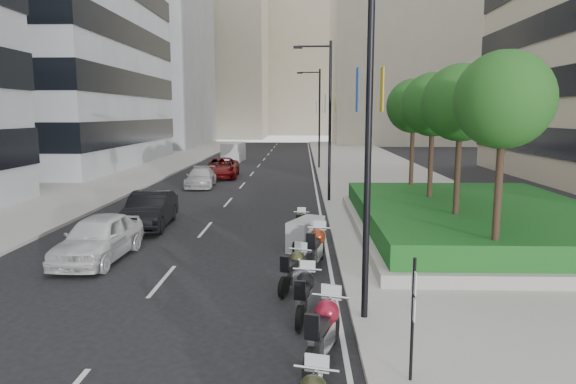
{
  "coord_description": "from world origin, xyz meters",
  "views": [
    {
      "loc": [
        2.77,
        -10.97,
        5.06
      ],
      "look_at": [
        2.21,
        8.98,
        2.0
      ],
      "focal_mm": 32.0,
      "sensor_mm": 36.0,
      "label": 1
    }
  ],
  "objects_px": {
    "motorcycle_1": "(323,330)",
    "car_c": "(201,177)",
    "motorcycle_5": "(306,234)",
    "car_b": "(150,210)",
    "motorcycle_4": "(316,247)",
    "motorcycle_6": "(300,224)",
    "lamp_post_1": "(327,113)",
    "parking_sign": "(413,313)",
    "motorcycle_3": "(294,270)",
    "lamp_post_2": "(318,113)",
    "lamp_post_0": "(362,113)",
    "delivery_van": "(233,153)",
    "car_d": "(222,168)",
    "car_a": "(98,238)",
    "motorcycle_2": "(304,295)"
  },
  "relations": [
    {
      "from": "lamp_post_0",
      "to": "car_a",
      "type": "relative_size",
      "value": 1.93
    },
    {
      "from": "motorcycle_4",
      "to": "motorcycle_2",
      "type": "bearing_deg",
      "value": -172.23
    },
    {
      "from": "parking_sign",
      "to": "delivery_van",
      "type": "distance_m",
      "value": 46.23
    },
    {
      "from": "car_a",
      "to": "car_d",
      "type": "distance_m",
      "value": 23.48
    },
    {
      "from": "motorcycle_5",
      "to": "car_a",
      "type": "distance_m",
      "value": 7.39
    },
    {
      "from": "motorcycle_1",
      "to": "motorcycle_3",
      "type": "xyz_separation_m",
      "value": [
        -0.67,
        4.38,
        -0.07
      ]
    },
    {
      "from": "parking_sign",
      "to": "motorcycle_1",
      "type": "height_order",
      "value": "parking_sign"
    },
    {
      "from": "car_c",
      "to": "motorcycle_2",
      "type": "bearing_deg",
      "value": -76.6
    },
    {
      "from": "motorcycle_1",
      "to": "motorcycle_6",
      "type": "bearing_deg",
      "value": 20.31
    },
    {
      "from": "lamp_post_0",
      "to": "motorcycle_2",
      "type": "distance_m",
      "value": 4.66
    },
    {
      "from": "lamp_post_1",
      "to": "car_a",
      "type": "relative_size",
      "value": 1.93
    },
    {
      "from": "motorcycle_1",
      "to": "car_c",
      "type": "xyz_separation_m",
      "value": [
        -7.51,
        25.19,
        0.01
      ]
    },
    {
      "from": "parking_sign",
      "to": "motorcycle_4",
      "type": "xyz_separation_m",
      "value": [
        -1.56,
        7.63,
        -0.8
      ]
    },
    {
      "from": "lamp_post_1",
      "to": "motorcycle_3",
      "type": "xyz_separation_m",
      "value": [
        -1.59,
        -14.6,
        -4.49
      ]
    },
    {
      "from": "lamp_post_0",
      "to": "parking_sign",
      "type": "distance_m",
      "value": 4.74
    },
    {
      "from": "lamp_post_2",
      "to": "motorcycle_4",
      "type": "height_order",
      "value": "lamp_post_2"
    },
    {
      "from": "car_b",
      "to": "car_d",
      "type": "xyz_separation_m",
      "value": [
        0.35,
        18.24,
        -0.01
      ]
    },
    {
      "from": "car_d",
      "to": "motorcycle_1",
      "type": "bearing_deg",
      "value": -81.15
    },
    {
      "from": "motorcycle_2",
      "to": "car_b",
      "type": "height_order",
      "value": "car_b"
    },
    {
      "from": "motorcycle_1",
      "to": "motorcycle_3",
      "type": "relative_size",
      "value": 1.14
    },
    {
      "from": "car_c",
      "to": "car_d",
      "type": "bearing_deg",
      "value": 79.92
    },
    {
      "from": "motorcycle_2",
      "to": "delivery_van",
      "type": "bearing_deg",
      "value": 18.1
    },
    {
      "from": "motorcycle_6",
      "to": "car_a",
      "type": "height_order",
      "value": "car_a"
    },
    {
      "from": "motorcycle_5",
      "to": "car_b",
      "type": "relative_size",
      "value": 0.43
    },
    {
      "from": "lamp_post_0",
      "to": "car_b",
      "type": "relative_size",
      "value": 1.88
    },
    {
      "from": "motorcycle_5",
      "to": "motorcycle_6",
      "type": "xyz_separation_m",
      "value": [
        -0.21,
        2.0,
        -0.05
      ]
    },
    {
      "from": "motorcycle_6",
      "to": "motorcycle_1",
      "type": "bearing_deg",
      "value": -171.92
    },
    {
      "from": "motorcycle_5",
      "to": "motorcycle_4",
      "type": "bearing_deg",
      "value": -146.52
    },
    {
      "from": "delivery_van",
      "to": "parking_sign",
      "type": "bearing_deg",
      "value": -74.44
    },
    {
      "from": "lamp_post_0",
      "to": "lamp_post_2",
      "type": "distance_m",
      "value": 35.0
    },
    {
      "from": "motorcycle_4",
      "to": "car_a",
      "type": "xyz_separation_m",
      "value": [
        -7.54,
        0.54,
        0.14
      ]
    },
    {
      "from": "motorcycle_2",
      "to": "car_d",
      "type": "height_order",
      "value": "car_d"
    },
    {
      "from": "lamp_post_1",
      "to": "motorcycle_1",
      "type": "bearing_deg",
      "value": -92.79
    },
    {
      "from": "car_b",
      "to": "delivery_van",
      "type": "height_order",
      "value": "delivery_van"
    },
    {
      "from": "car_c",
      "to": "motorcycle_4",
      "type": "bearing_deg",
      "value": -71.81
    },
    {
      "from": "motorcycle_4",
      "to": "motorcycle_5",
      "type": "distance_m",
      "value": 2.19
    },
    {
      "from": "lamp_post_2",
      "to": "parking_sign",
      "type": "xyz_separation_m",
      "value": [
        0.66,
        -38.0,
        -3.61
      ]
    },
    {
      "from": "lamp_post_0",
      "to": "lamp_post_2",
      "type": "relative_size",
      "value": 1.0
    },
    {
      "from": "motorcycle_6",
      "to": "delivery_van",
      "type": "distance_m",
      "value": 34.26
    },
    {
      "from": "motorcycle_3",
      "to": "motorcycle_6",
      "type": "bearing_deg",
      "value": 18.79
    },
    {
      "from": "parking_sign",
      "to": "motorcycle_2",
      "type": "relative_size",
      "value": 1.12
    },
    {
      "from": "lamp_post_1",
      "to": "parking_sign",
      "type": "relative_size",
      "value": 3.6
    },
    {
      "from": "motorcycle_3",
      "to": "car_c",
      "type": "relative_size",
      "value": 0.45
    },
    {
      "from": "motorcycle_6",
      "to": "car_d",
      "type": "bearing_deg",
      "value": 23.18
    },
    {
      "from": "lamp_post_1",
      "to": "car_a",
      "type": "height_order",
      "value": "lamp_post_1"
    },
    {
      "from": "motorcycle_1",
      "to": "motorcycle_6",
      "type": "distance_m",
      "value": 10.78
    },
    {
      "from": "lamp_post_1",
      "to": "motorcycle_5",
      "type": "bearing_deg",
      "value": -96.9
    },
    {
      "from": "lamp_post_0",
      "to": "motorcycle_3",
      "type": "distance_m",
      "value": 5.34
    },
    {
      "from": "delivery_van",
      "to": "motorcycle_1",
      "type": "bearing_deg",
      "value": -76.15
    },
    {
      "from": "motorcycle_4",
      "to": "car_d",
      "type": "bearing_deg",
      "value": 29.12
    }
  ]
}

